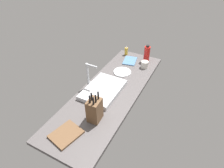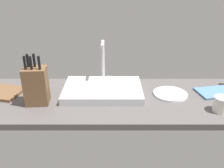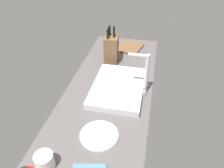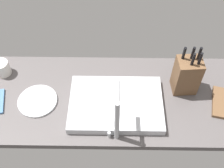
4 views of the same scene
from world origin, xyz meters
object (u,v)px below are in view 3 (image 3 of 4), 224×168
dinner_plate (99,135)px  faucet (144,72)px  sink_basin (118,87)px  knife_block (111,49)px  coffee_mug (45,161)px  cutting_board (130,48)px

dinner_plate → faucet: bearing=155.6°
sink_basin → knife_block: size_ratio=1.67×
coffee_mug → dinner_plate: bearing=139.4°
cutting_board → coffee_mug: 126.75cm
knife_block → coffee_mug: knife_block is taller
cutting_board → dinner_plate: cutting_board is taller
knife_block → cutting_board: (-25.35, 11.62, -10.03)cm
cutting_board → dinner_plate: 102.46cm
dinner_plate → knife_block: bearing=-172.5°
coffee_mug → faucet: bearing=149.2°
faucet → cutting_board: size_ratio=1.24×
sink_basin → knife_block: (-36.15, -12.54, 8.75)cm
faucet → dinner_plate: (41.14, -18.62, -15.94)cm
knife_block → coffee_mug: size_ratio=3.32×
dinner_plate → coffee_mug: coffee_mug is taller
faucet → coffee_mug: bearing=-30.8°
sink_basin → cutting_board: bearing=-179.1°
knife_block → coffee_mug: (99.63, -9.22, -6.79)cm
faucet → cutting_board: bearing=-164.4°
knife_block → coffee_mug: bearing=-9.6°
coffee_mug → cutting_board: bearing=170.5°
faucet → coffee_mug: 75.16cm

